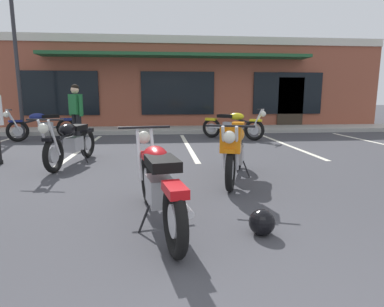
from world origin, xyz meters
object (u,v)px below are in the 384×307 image
(motorcycle_blue_standard, at_px, (235,149))
(helmet_on_pavement, at_px, (262,222))
(motorcycle_orange_scrambler, at_px, (71,142))
(motorcycle_foreground_classic, at_px, (158,182))
(motorcycle_silver_naked, at_px, (42,125))
(parking_lot_lamp_post, at_px, (12,30))
(person_in_shorts_foreground, at_px, (76,110))
(motorcycle_red_sportbike, at_px, (233,124))

(motorcycle_blue_standard, xyz_separation_m, helmet_on_pavement, (-0.20, -2.05, -0.40))
(motorcycle_orange_scrambler, bearing_deg, motorcycle_foreground_classic, -61.95)
(motorcycle_silver_naked, distance_m, helmet_on_pavement, 8.82)
(motorcycle_silver_naked, xyz_separation_m, parking_lot_lamp_post, (-0.89, 0.69, 2.92))
(motorcycle_foreground_classic, relative_size, motorcycle_silver_naked, 1.15)
(helmet_on_pavement, xyz_separation_m, parking_lot_lamp_post, (-5.50, 8.20, 3.25))
(helmet_on_pavement, bearing_deg, motorcycle_blue_standard, 84.44)
(motorcycle_orange_scrambler, xyz_separation_m, person_in_shorts_foreground, (-0.60, 2.96, 0.49))
(motorcycle_silver_naked, bearing_deg, helmet_on_pavement, -58.44)
(motorcycle_blue_standard, bearing_deg, motorcycle_orange_scrambler, 152.15)
(motorcycle_silver_naked, relative_size, helmet_on_pavement, 7.01)
(motorcycle_silver_naked, xyz_separation_m, motorcycle_orange_scrambler, (1.88, -3.91, 0.00))
(motorcycle_red_sportbike, bearing_deg, parking_lot_lamp_post, 170.41)
(motorcycle_red_sportbike, relative_size, motorcycle_orange_scrambler, 0.87)
(motorcycle_red_sportbike, distance_m, parking_lot_lamp_post, 7.51)
(motorcycle_red_sportbike, xyz_separation_m, helmet_on_pavement, (-1.32, -7.04, -0.33))
(motorcycle_orange_scrambler, distance_m, person_in_shorts_foreground, 3.06)
(motorcycle_red_sportbike, height_order, helmet_on_pavement, motorcycle_red_sportbike)
(person_in_shorts_foreground, bearing_deg, motorcycle_foreground_classic, -69.47)
(motorcycle_foreground_classic, bearing_deg, motorcycle_red_sportbike, 70.70)
(motorcycle_red_sportbike, relative_size, person_in_shorts_foreground, 1.09)
(motorcycle_orange_scrambler, xyz_separation_m, helmet_on_pavement, (2.73, -3.60, -0.33))
(motorcycle_orange_scrambler, bearing_deg, person_in_shorts_foreground, 101.43)
(motorcycle_red_sportbike, bearing_deg, helmet_on_pavement, -100.62)
(motorcycle_foreground_classic, distance_m, motorcycle_orange_scrambler, 3.65)
(motorcycle_silver_naked, distance_m, person_in_shorts_foreground, 1.67)
(motorcycle_red_sportbike, height_order, motorcycle_silver_naked, same)
(motorcycle_silver_naked, height_order, parking_lot_lamp_post, parking_lot_lamp_post)
(motorcycle_red_sportbike, xyz_separation_m, motorcycle_orange_scrambler, (-4.05, -3.44, 0.00))
(motorcycle_silver_naked, relative_size, motorcycle_blue_standard, 0.89)
(motorcycle_foreground_classic, bearing_deg, helmet_on_pavement, -20.61)
(motorcycle_foreground_classic, xyz_separation_m, motorcycle_orange_scrambler, (-1.72, 3.22, 0.00))
(motorcycle_silver_naked, distance_m, motorcycle_orange_scrambler, 4.34)
(helmet_on_pavement, distance_m, parking_lot_lamp_post, 10.39)
(motorcycle_red_sportbike, bearing_deg, motorcycle_silver_naked, 175.52)
(motorcycle_orange_scrambler, relative_size, helmet_on_pavement, 8.04)
(motorcycle_silver_naked, height_order, helmet_on_pavement, motorcycle_silver_naked)
(motorcycle_blue_standard, relative_size, helmet_on_pavement, 7.85)
(motorcycle_silver_naked, bearing_deg, person_in_shorts_foreground, -36.34)
(motorcycle_orange_scrambler, height_order, person_in_shorts_foreground, person_in_shorts_foreground)
(motorcycle_blue_standard, bearing_deg, motorcycle_foreground_classic, -125.94)
(motorcycle_foreground_classic, xyz_separation_m, motorcycle_blue_standard, (1.21, 1.67, 0.07))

